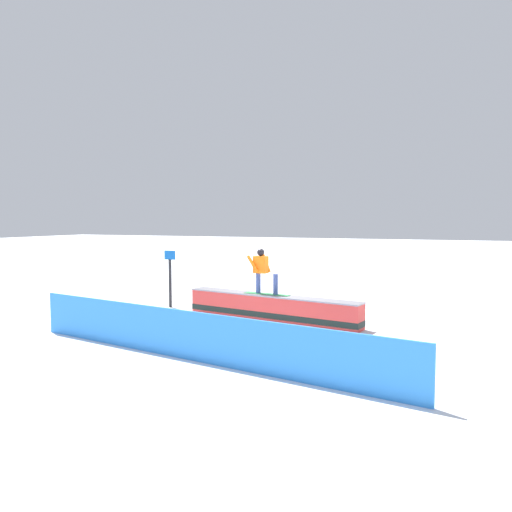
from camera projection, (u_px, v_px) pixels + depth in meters
name	position (u px, v px, depth m)	size (l,w,h in m)	color
ground_plane	(271.00, 320.00, 14.61)	(120.00, 120.00, 0.00)	white
grind_box	(271.00, 309.00, 14.58)	(5.56, 1.62, 0.74)	#DB3B37
snowboarder	(262.00, 269.00, 14.65)	(1.43, 0.45, 1.34)	#328949
safety_fence	(194.00, 336.00, 10.38)	(9.69, 0.06, 1.04)	#3188EB
trail_marker	(170.00, 277.00, 16.64)	(0.40, 0.10, 1.90)	#262628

